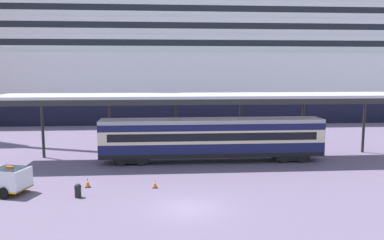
{
  "coord_description": "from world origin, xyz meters",
  "views": [
    {
      "loc": [
        -1.53,
        -23.78,
        8.73
      ],
      "look_at": [
        0.93,
        8.73,
        4.5
      ],
      "focal_mm": 36.68,
      "sensor_mm": 36.0,
      "label": 1
    }
  ],
  "objects_px": {
    "cruise_ship": "(139,44)",
    "train_carriage": "(212,138)",
    "traffic_cone_near": "(88,183)",
    "traffic_cone_mid": "(155,184)",
    "quay_bollard": "(78,190)"
  },
  "relations": [
    {
      "from": "cruise_ship",
      "to": "traffic_cone_near",
      "type": "height_order",
      "value": "cruise_ship"
    },
    {
      "from": "traffic_cone_near",
      "to": "quay_bollard",
      "type": "distance_m",
      "value": 2.32
    },
    {
      "from": "cruise_ship",
      "to": "traffic_cone_mid",
      "type": "bearing_deg",
      "value": -85.44
    },
    {
      "from": "cruise_ship",
      "to": "traffic_cone_mid",
      "type": "relative_size",
      "value": 222.86
    },
    {
      "from": "train_carriage",
      "to": "cruise_ship",
      "type": "bearing_deg",
      "value": 103.06
    },
    {
      "from": "train_carriage",
      "to": "quay_bollard",
      "type": "relative_size",
      "value": 21.77
    },
    {
      "from": "cruise_ship",
      "to": "train_carriage",
      "type": "distance_m",
      "value": 41.13
    },
    {
      "from": "cruise_ship",
      "to": "traffic_cone_mid",
      "type": "height_order",
      "value": "cruise_ship"
    },
    {
      "from": "train_carriage",
      "to": "traffic_cone_mid",
      "type": "relative_size",
      "value": 33.33
    },
    {
      "from": "train_carriage",
      "to": "quay_bollard",
      "type": "distance_m",
      "value": 14.41
    },
    {
      "from": "cruise_ship",
      "to": "traffic_cone_near",
      "type": "relative_size",
      "value": 190.33
    },
    {
      "from": "traffic_cone_mid",
      "to": "quay_bollard",
      "type": "bearing_deg",
      "value": -161.28
    },
    {
      "from": "train_carriage",
      "to": "traffic_cone_near",
      "type": "relative_size",
      "value": 28.46
    },
    {
      "from": "traffic_cone_near",
      "to": "quay_bollard",
      "type": "height_order",
      "value": "quay_bollard"
    },
    {
      "from": "cruise_ship",
      "to": "train_carriage",
      "type": "relative_size",
      "value": 6.69
    }
  ]
}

